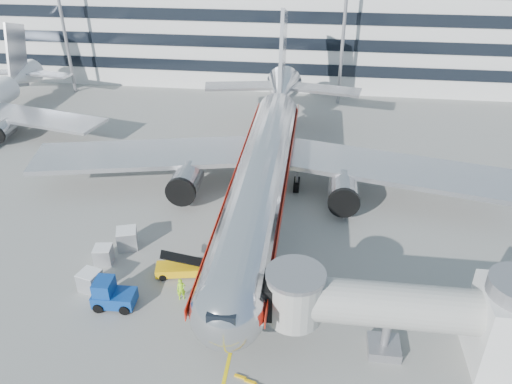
# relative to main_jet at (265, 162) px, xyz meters

# --- Properties ---
(ground) EXTENTS (180.00, 180.00, 0.00)m
(ground) POSITION_rel_main_jet_xyz_m (0.00, -11.72, -4.23)
(ground) COLOR gray
(ground) RESTS_ON ground
(lead_in_line) EXTENTS (0.25, 70.00, 0.01)m
(lead_in_line) POSITION_rel_main_jet_xyz_m (0.00, -1.72, -4.23)
(lead_in_line) COLOR yellow
(lead_in_line) RESTS_ON ground
(main_jet) EXTENTS (50.95, 48.70, 16.06)m
(main_jet) POSITION_rel_main_jet_xyz_m (0.00, 0.00, 0.00)
(main_jet) COLOR silver
(main_jet) RESTS_ON ground
(jet_bridge) EXTENTS (17.80, 4.50, 7.00)m
(jet_bridge) POSITION_rel_main_jet_xyz_m (12.18, -19.72, -0.36)
(jet_bridge) COLOR silver
(jet_bridge) RESTS_ON ground
(terminal) EXTENTS (150.00, 24.25, 15.60)m
(terminal) POSITION_rel_main_jet_xyz_m (0.00, 46.23, 3.57)
(terminal) COLOR silver
(terminal) RESTS_ON ground
(light_mast_centre) EXTENTS (2.40, 1.20, 25.45)m
(light_mast_centre) POSITION_rel_main_jet_xyz_m (8.00, 30.28, 10.64)
(light_mast_centre) COLOR gray
(light_mast_centre) RESTS_ON ground
(belt_loader) EXTENTS (4.72, 2.38, 2.20)m
(belt_loader) POSITION_rel_main_jet_xyz_m (-5.41, -13.39, -3.61)
(belt_loader) COLOR #F5B50A
(belt_loader) RESTS_ON ground
(baggage_tug) EXTENTS (3.24, 2.13, 2.39)m
(baggage_tug) POSITION_rel_main_jet_xyz_m (-9.82, -17.73, -3.20)
(baggage_tug) COLOR navy
(baggage_tug) RESTS_ON ground
(cargo_container_left) EXTENTS (2.19, 2.19, 1.84)m
(cargo_container_left) POSITION_rel_main_jet_xyz_m (-11.27, -10.30, -3.31)
(cargo_container_left) COLOR #B6B8BD
(cargo_container_left) RESTS_ON ground
(cargo_container_right) EXTENTS (1.68, 1.68, 1.57)m
(cargo_container_right) POSITION_rel_main_jet_xyz_m (-12.54, -12.70, -3.45)
(cargo_container_right) COLOR #B6B8BD
(cargo_container_right) RESTS_ON ground
(cargo_container_front) EXTENTS (1.88, 1.88, 1.64)m
(cargo_container_front) POSITION_rel_main_jet_xyz_m (-12.25, -16.12, -3.41)
(cargo_container_front) COLOR #B6B8BD
(cargo_container_front) RESTS_ON ground
(ramp_worker) EXTENTS (0.81, 0.67, 1.91)m
(ramp_worker) POSITION_rel_main_jet_xyz_m (-4.71, -16.35, -3.28)
(ramp_worker) COLOR #9CEB18
(ramp_worker) RESTS_ON ground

